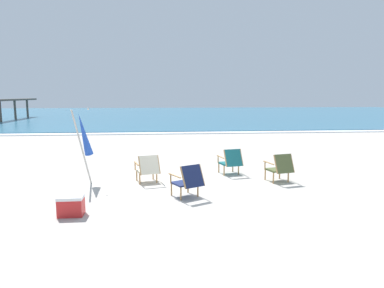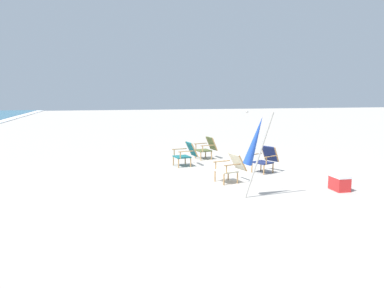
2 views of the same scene
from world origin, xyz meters
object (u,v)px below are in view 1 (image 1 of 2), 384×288
at_px(beach_chair_front_left, 231,161).
at_px(umbrella_furled_blue, 84,135).
at_px(beach_chair_front_right, 148,168).
at_px(cooler_box, 71,206).
at_px(beach_chair_mid_center, 188,180).
at_px(beach_chair_back_left, 280,167).

height_order(beach_chair_front_left, umbrella_furled_blue, umbrella_furled_blue).
xyz_separation_m(beach_chair_front_right, umbrella_furled_blue, (-1.65, -0.01, 0.92)).
relative_size(beach_chair_front_right, beach_chair_front_left, 1.06).
relative_size(umbrella_furled_blue, cooler_box, 4.19).
distance_m(beach_chair_mid_center, beach_chair_front_right, 1.74).
bearing_deg(beach_chair_mid_center, beach_chair_front_left, 56.43).
bearing_deg(beach_chair_back_left, beach_chair_front_left, 138.87).
bearing_deg(beach_chair_mid_center, cooler_box, -158.64).
distance_m(beach_chair_back_left, cooler_box, 5.48).
relative_size(beach_chair_back_left, cooler_box, 1.67).
relative_size(beach_chair_front_right, umbrella_furled_blue, 0.43).
relative_size(beach_chair_mid_center, beach_chair_front_left, 1.09).
relative_size(beach_chair_mid_center, beach_chair_front_right, 1.03).
bearing_deg(beach_chair_mid_center, beach_chair_back_left, 24.49).
relative_size(beach_chair_front_left, umbrella_furled_blue, 0.41).
bearing_deg(beach_chair_front_left, beach_chair_mid_center, -123.57).
distance_m(beach_chair_mid_center, umbrella_furled_blue, 3.13).
distance_m(beach_chair_back_left, beach_chair_front_right, 3.61).
bearing_deg(beach_chair_front_right, beach_chair_front_left, 17.50).
height_order(beach_chair_front_right, umbrella_furled_blue, umbrella_furled_blue).
height_order(beach_chair_mid_center, beach_chair_front_left, beach_chair_mid_center).
bearing_deg(cooler_box, beach_chair_front_left, 39.06).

